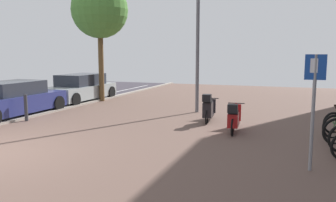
{
  "coord_description": "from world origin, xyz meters",
  "views": [
    {
      "loc": [
        6.79,
        -5.96,
        2.37
      ],
      "look_at": [
        3.78,
        2.26,
        1.16
      ],
      "focal_mm": 37.05,
      "sensor_mm": 36.0,
      "label": 1
    }
  ],
  "objects_px": {
    "lamp_post": "(198,24)",
    "scooter_mid": "(234,118)",
    "parked_car_far": "(81,88)",
    "street_tree": "(100,10)",
    "parked_car_near": "(11,100)",
    "scooter_near": "(208,109)",
    "bollard_far": "(26,108)",
    "parking_sign": "(314,99)"
  },
  "relations": [
    {
      "from": "scooter_mid",
      "to": "street_tree",
      "type": "height_order",
      "value": "street_tree"
    },
    {
      "from": "scooter_mid",
      "to": "street_tree",
      "type": "xyz_separation_m",
      "value": [
        -7.39,
        4.76,
        4.01
      ]
    },
    {
      "from": "parked_car_near",
      "to": "scooter_near",
      "type": "bearing_deg",
      "value": 11.36
    },
    {
      "from": "parked_car_near",
      "to": "bollard_far",
      "type": "relative_size",
      "value": 4.64
    },
    {
      "from": "parked_car_near",
      "to": "bollard_far",
      "type": "xyz_separation_m",
      "value": [
        1.2,
        -0.56,
        -0.15
      ]
    },
    {
      "from": "street_tree",
      "to": "bollard_far",
      "type": "bearing_deg",
      "value": -87.76
    },
    {
      "from": "lamp_post",
      "to": "bollard_far",
      "type": "xyz_separation_m",
      "value": [
        -5.16,
        -3.89,
        -3.06
      ]
    },
    {
      "from": "scooter_mid",
      "to": "parked_car_near",
      "type": "height_order",
      "value": "parked_car_near"
    },
    {
      "from": "street_tree",
      "to": "bollard_far",
      "type": "xyz_separation_m",
      "value": [
        0.21,
        -5.48,
        -3.97
      ]
    },
    {
      "from": "parking_sign",
      "to": "bollard_far",
      "type": "height_order",
      "value": "parking_sign"
    },
    {
      "from": "parked_car_near",
      "to": "bollard_far",
      "type": "height_order",
      "value": "parked_car_near"
    },
    {
      "from": "parked_car_far",
      "to": "street_tree",
      "type": "xyz_separation_m",
      "value": [
        1.0,
        0.37,
        3.8
      ]
    },
    {
      "from": "parked_car_far",
      "to": "bollard_far",
      "type": "height_order",
      "value": "parked_car_far"
    },
    {
      "from": "bollard_far",
      "to": "parked_car_far",
      "type": "bearing_deg",
      "value": 103.32
    },
    {
      "from": "parked_car_far",
      "to": "street_tree",
      "type": "bearing_deg",
      "value": 20.32
    },
    {
      "from": "parking_sign",
      "to": "street_tree",
      "type": "height_order",
      "value": "street_tree"
    },
    {
      "from": "lamp_post",
      "to": "bollard_far",
      "type": "distance_m",
      "value": 7.15
    },
    {
      "from": "street_tree",
      "to": "parked_car_near",
      "type": "bearing_deg",
      "value": -101.34
    },
    {
      "from": "parked_car_far",
      "to": "lamp_post",
      "type": "relative_size",
      "value": 0.67
    },
    {
      "from": "parked_car_far",
      "to": "bollard_far",
      "type": "bearing_deg",
      "value": -76.68
    },
    {
      "from": "scooter_near",
      "to": "lamp_post",
      "type": "xyz_separation_m",
      "value": [
        -0.92,
        1.87,
        3.07
      ]
    },
    {
      "from": "lamp_post",
      "to": "scooter_mid",
      "type": "bearing_deg",
      "value": -57.56
    },
    {
      "from": "parked_car_near",
      "to": "bollard_far",
      "type": "distance_m",
      "value": 1.33
    },
    {
      "from": "parked_car_near",
      "to": "parked_car_far",
      "type": "distance_m",
      "value": 4.55
    },
    {
      "from": "parked_car_near",
      "to": "street_tree",
      "type": "bearing_deg",
      "value": 78.66
    },
    {
      "from": "scooter_mid",
      "to": "parked_car_near",
      "type": "bearing_deg",
      "value": -178.96
    },
    {
      "from": "parked_car_near",
      "to": "lamp_post",
      "type": "height_order",
      "value": "lamp_post"
    },
    {
      "from": "lamp_post",
      "to": "scooter_near",
      "type": "bearing_deg",
      "value": -63.67
    },
    {
      "from": "scooter_near",
      "to": "parked_car_far",
      "type": "distance_m",
      "value": 7.92
    },
    {
      "from": "parked_car_far",
      "to": "street_tree",
      "type": "height_order",
      "value": "street_tree"
    },
    {
      "from": "lamp_post",
      "to": "parked_car_near",
      "type": "bearing_deg",
      "value": -152.36
    },
    {
      "from": "scooter_near",
      "to": "scooter_mid",
      "type": "bearing_deg",
      "value": -50.11
    },
    {
      "from": "parking_sign",
      "to": "bollard_far",
      "type": "xyz_separation_m",
      "value": [
        -9.22,
        2.19,
        -0.99
      ]
    },
    {
      "from": "bollard_far",
      "to": "lamp_post",
      "type": "bearing_deg",
      "value": 37.05
    },
    {
      "from": "scooter_mid",
      "to": "bollard_far",
      "type": "bearing_deg",
      "value": -174.3
    },
    {
      "from": "bollard_far",
      "to": "scooter_near",
      "type": "bearing_deg",
      "value": 18.43
    },
    {
      "from": "parked_car_far",
      "to": "parked_car_near",
      "type": "bearing_deg",
      "value": -89.87
    },
    {
      "from": "parked_car_far",
      "to": "street_tree",
      "type": "distance_m",
      "value": 3.95
    },
    {
      "from": "scooter_near",
      "to": "lamp_post",
      "type": "relative_size",
      "value": 0.26
    },
    {
      "from": "parked_car_near",
      "to": "lamp_post",
      "type": "xyz_separation_m",
      "value": [
        6.36,
        3.33,
        2.91
      ]
    },
    {
      "from": "scooter_near",
      "to": "street_tree",
      "type": "height_order",
      "value": "street_tree"
    },
    {
      "from": "parking_sign",
      "to": "lamp_post",
      "type": "height_order",
      "value": "lamp_post"
    }
  ]
}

